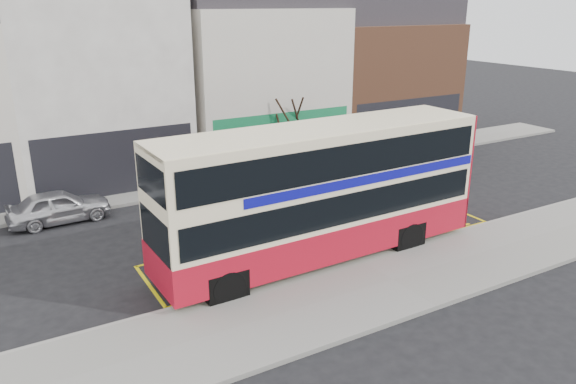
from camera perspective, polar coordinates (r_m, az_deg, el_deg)
ground at (r=20.70m, az=6.42°, el=-6.62°), size 120.00×120.00×0.00m
pavement at (r=19.08m, az=10.57°, el=-8.91°), size 40.00×4.00×0.15m
kerb at (r=20.40m, az=7.06°, el=-6.81°), size 40.00×0.15×0.15m
far_pavement at (r=29.60m, az=-6.27°, el=1.44°), size 50.00×3.00×0.15m
road_markings at (r=21.88m, az=3.94°, el=-5.08°), size 14.00×3.40×0.01m
terrace_left at (r=30.66m, az=-19.41°, el=11.15°), size 8.00×8.01×11.80m
terrace_green_shop at (r=33.58m, az=-3.87°, el=12.29°), size 9.00×8.01×11.30m
terrace_right at (r=38.47m, az=8.51°, el=12.20°), size 9.00×8.01×10.30m
double_decker_bus at (r=19.70m, az=3.45°, el=0.10°), size 12.16×3.06×4.84m
bus_stop_post at (r=17.24m, az=-5.88°, el=-4.35°), size 0.82×0.16×3.27m
car_silver at (r=25.40m, az=-22.25°, el=-1.36°), size 4.18×1.81×1.40m
car_grey at (r=29.13m, az=-2.00°, el=2.67°), size 4.89×2.74×1.53m
car_white at (r=30.28m, az=6.96°, el=3.12°), size 5.18×2.33×1.47m
street_tree_right at (r=30.33m, az=-0.07°, el=8.70°), size 2.40×2.40×5.18m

